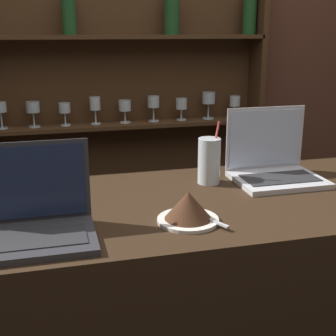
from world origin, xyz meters
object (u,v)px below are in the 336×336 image
object	(u,v)px
cake_plate	(188,208)
laptop_near	(29,218)
water_glass	(209,161)
laptop_far	(273,164)

from	to	relation	value
cake_plate	laptop_near	bearing A→B (deg)	179.67
laptop_near	water_glass	size ratio (longest dim) A/B	1.51
cake_plate	water_glass	distance (m)	0.35
laptop_far	cake_plate	xyz separation A→B (m)	(-0.40, -0.30, -0.01)
water_glass	cake_plate	bearing A→B (deg)	-118.45
water_glass	laptop_far	bearing A→B (deg)	-3.20
water_glass	laptop_near	bearing A→B (deg)	-152.33
laptop_near	water_glass	bearing A→B (deg)	27.67
laptop_far	water_glass	xyz separation A→B (m)	(-0.24, 0.01, 0.03)
laptop_near	laptop_far	xyz separation A→B (m)	(0.82, 0.29, 0.00)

